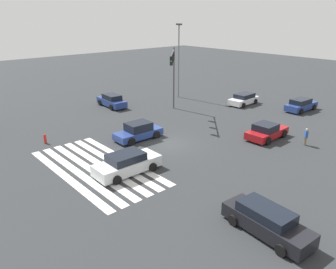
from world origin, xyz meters
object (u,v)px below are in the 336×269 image
(traffic_signal_mast, at_px, (173,67))
(car_4, at_px, (138,131))
(car_1, at_px, (244,99))
(car_5, at_px, (266,131))
(street_light_pole_a, at_px, (179,55))
(car_0, at_px, (127,164))
(car_3, at_px, (267,221))
(fire_hydrant, at_px, (45,139))
(pedestrian, at_px, (306,136))
(car_2, at_px, (301,105))
(car_6, at_px, (112,101))

(traffic_signal_mast, distance_m, car_4, 9.90)
(traffic_signal_mast, xyz_separation_m, car_1, (2.99, 9.34, -4.63))
(car_5, relative_size, street_light_pole_a, 0.46)
(car_0, xyz_separation_m, car_5, (2.76, 13.52, -0.05))
(car_5, bearing_deg, car_1, 45.01)
(car_5, distance_m, street_light_pole_a, 18.23)
(car_3, height_order, car_4, car_4)
(car_4, bearing_deg, fire_hydrant, -32.16)
(traffic_signal_mast, bearing_deg, car_0, -9.75)
(traffic_signal_mast, relative_size, fire_hydrant, 8.35)
(pedestrian, xyz_separation_m, fire_hydrant, (-15.43, -16.75, -0.42))
(car_0, height_order, car_4, car_4)
(car_2, relative_size, car_5, 1.04)
(car_2, bearing_deg, traffic_signal_mast, 145.58)
(street_light_pole_a, bearing_deg, pedestrian, -10.55)
(car_2, relative_size, car_4, 1.03)
(car_3, bearing_deg, fire_hydrant, -165.35)
(car_6, xyz_separation_m, street_light_pole_a, (1.85, 9.48, 4.89))
(car_1, relative_size, car_6, 0.93)
(car_1, height_order, pedestrian, pedestrian)
(fire_hydrant, bearing_deg, car_4, 56.14)
(car_2, height_order, car_6, car_6)
(car_2, relative_size, street_light_pole_a, 0.48)
(car_3, bearing_deg, street_light_pole_a, 150.02)
(car_1, relative_size, street_light_pole_a, 0.46)
(car_2, relative_size, car_6, 0.99)
(car_2, xyz_separation_m, car_3, (10.15, -23.13, 0.03))
(car_2, bearing_deg, car_6, 136.84)
(car_0, distance_m, car_5, 13.80)
(car_6, bearing_deg, car_3, 166.86)
(car_5, xyz_separation_m, street_light_pole_a, (-16.87, 4.82, 4.95))
(car_5, height_order, pedestrian, pedestrian)
(street_light_pole_a, bearing_deg, fire_hydrant, -77.29)
(car_0, xyz_separation_m, pedestrian, (5.94, 14.60, 0.13))
(car_4, bearing_deg, car_5, 140.75)
(street_light_pole_a, bearing_deg, car_6, -101.05)
(car_3, distance_m, car_6, 27.48)
(car_4, relative_size, car_5, 1.01)
(car_2, distance_m, car_6, 22.63)
(car_1, distance_m, car_4, 17.21)
(street_light_pole_a, xyz_separation_m, fire_hydrant, (4.62, -20.48, -5.19))
(traffic_signal_mast, relative_size, car_5, 1.62)
(car_5, relative_size, pedestrian, 2.89)
(car_1, height_order, car_6, car_6)
(car_2, bearing_deg, fire_hydrant, 162.72)
(traffic_signal_mast, distance_m, car_2, 15.83)
(traffic_signal_mast, bearing_deg, car_3, 15.17)
(car_4, bearing_deg, car_6, -109.06)
(car_2, relative_size, fire_hydrant, 5.37)
(traffic_signal_mast, bearing_deg, street_light_pole_a, 177.14)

